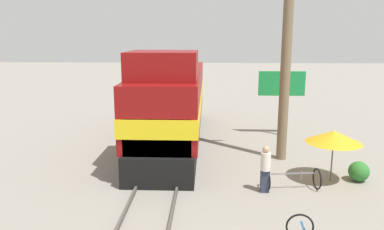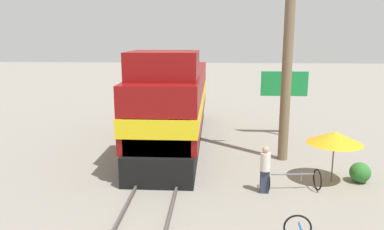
{
  "view_description": "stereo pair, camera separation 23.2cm",
  "coord_description": "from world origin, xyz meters",
  "px_view_note": "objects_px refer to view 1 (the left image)",
  "views": [
    {
      "loc": [
        1.75,
        -13.94,
        5.32
      ],
      "look_at": [
        1.2,
        -0.78,
        2.5
      ],
      "focal_mm": 35.0,
      "sensor_mm": 36.0,
      "label": 1
    },
    {
      "loc": [
        1.98,
        -13.93,
        5.32
      ],
      "look_at": [
        1.2,
        -0.78,
        2.5
      ],
      "focal_mm": 35.0,
      "sensor_mm": 36.0,
      "label": 2
    }
  ],
  "objects_px": {
    "utility_pole": "(287,39)",
    "bicycle": "(292,179)",
    "billboard_sign": "(282,87)",
    "person_bystander": "(265,167)",
    "vendor_umbrella": "(334,137)",
    "locomotive": "(172,104)"
  },
  "relations": [
    {
      "from": "vendor_umbrella",
      "to": "billboard_sign",
      "type": "bearing_deg",
      "value": 95.85
    },
    {
      "from": "utility_pole",
      "to": "vendor_umbrella",
      "type": "height_order",
      "value": "utility_pole"
    },
    {
      "from": "locomotive",
      "to": "vendor_umbrella",
      "type": "relative_size",
      "value": 6.22
    },
    {
      "from": "vendor_umbrella",
      "to": "bicycle",
      "type": "relative_size",
      "value": 1.05
    },
    {
      "from": "billboard_sign",
      "to": "person_bystander",
      "type": "xyz_separation_m",
      "value": [
        -1.93,
        -7.71,
        -1.72
      ]
    },
    {
      "from": "vendor_umbrella",
      "to": "billboard_sign",
      "type": "distance_m",
      "value": 6.68
    },
    {
      "from": "utility_pole",
      "to": "bicycle",
      "type": "height_order",
      "value": "utility_pole"
    },
    {
      "from": "utility_pole",
      "to": "billboard_sign",
      "type": "xyz_separation_m",
      "value": [
        0.68,
        4.08,
        -2.54
      ]
    },
    {
      "from": "billboard_sign",
      "to": "person_bystander",
      "type": "relative_size",
      "value": 2.08
    },
    {
      "from": "billboard_sign",
      "to": "utility_pole",
      "type": "bearing_deg",
      "value": -99.51
    },
    {
      "from": "locomotive",
      "to": "vendor_umbrella",
      "type": "xyz_separation_m",
      "value": [
        6.36,
        -4.66,
        -0.29
      ]
    },
    {
      "from": "billboard_sign",
      "to": "bicycle",
      "type": "relative_size",
      "value": 1.82
    },
    {
      "from": "vendor_umbrella",
      "to": "utility_pole",
      "type": "bearing_deg",
      "value": 118.53
    },
    {
      "from": "locomotive",
      "to": "utility_pole",
      "type": "distance_m",
      "value": 6.3
    },
    {
      "from": "utility_pole",
      "to": "bicycle",
      "type": "relative_size",
      "value": 5.37
    },
    {
      "from": "billboard_sign",
      "to": "bicycle",
      "type": "height_order",
      "value": "billboard_sign"
    },
    {
      "from": "locomotive",
      "to": "vendor_umbrella",
      "type": "distance_m",
      "value": 7.89
    },
    {
      "from": "locomotive",
      "to": "bicycle",
      "type": "xyz_separation_m",
      "value": [
        4.75,
        -5.53,
        -1.61
      ]
    },
    {
      "from": "utility_pole",
      "to": "locomotive",
      "type": "bearing_deg",
      "value": 156.61
    },
    {
      "from": "vendor_umbrella",
      "to": "billboard_sign",
      "type": "xyz_separation_m",
      "value": [
        -0.67,
        6.58,
        0.92
      ]
    },
    {
      "from": "locomotive",
      "to": "billboard_sign",
      "type": "distance_m",
      "value": 6.03
    },
    {
      "from": "billboard_sign",
      "to": "bicycle",
      "type": "distance_m",
      "value": 7.83
    }
  ]
}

